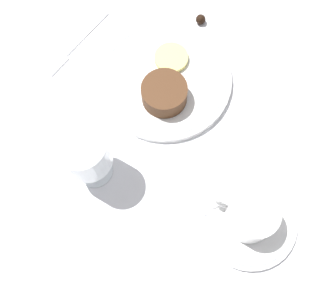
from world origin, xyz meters
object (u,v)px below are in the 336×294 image
object	(u,v)px
wine_glass	(85,154)
dessert_cake	(165,92)
fork	(71,49)
coffee_cup	(251,216)
dinner_plate	(165,79)

from	to	relation	value
wine_glass	dessert_cake	bearing A→B (deg)	-106.78
wine_glass	fork	xyz separation A→B (m)	(0.16, -0.20, -0.09)
coffee_cup	wine_glass	bearing A→B (deg)	6.21
coffee_cup	fork	distance (m)	0.46
dinner_plate	wine_glass	world-z (taller)	wine_glass
fork	dessert_cake	size ratio (longest dim) A/B	2.13
fork	dinner_plate	bearing A→B (deg)	-176.02
dinner_plate	coffee_cup	size ratio (longest dim) A/B	2.39
coffee_cup	wine_glass	world-z (taller)	wine_glass
fork	dessert_cake	distance (m)	0.22
fork	dessert_cake	bearing A→B (deg)	174.24
dinner_plate	fork	bearing A→B (deg)	3.98
coffee_cup	dinner_plate	bearing A→B (deg)	-37.78
coffee_cup	dessert_cake	bearing A→B (deg)	-34.04
wine_glass	fork	world-z (taller)	wine_glass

